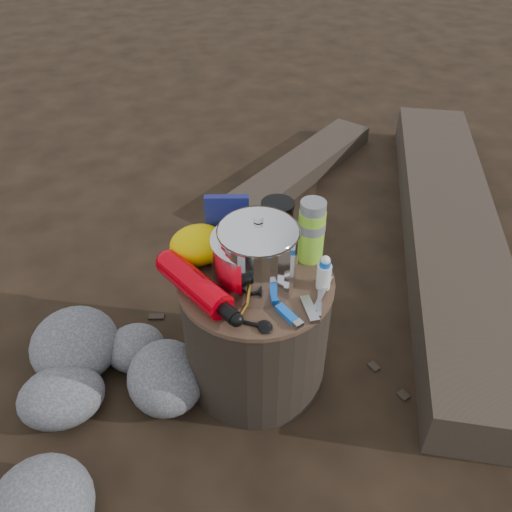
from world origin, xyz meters
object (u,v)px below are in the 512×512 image
object	(u,v)px
camping_pot	(258,253)
thermos	(311,231)
travel_mug	(277,223)
stump	(256,329)
log_main	(449,227)
fuel_bottle	(195,284)

from	to	relation	value
camping_pot	thermos	distance (m)	0.18
camping_pot	travel_mug	distance (m)	0.19
stump	log_main	world-z (taller)	stump
fuel_bottle	thermos	distance (m)	0.36
log_main	thermos	xyz separation A→B (m)	(-0.78, -0.37, 0.40)
fuel_bottle	stump	bearing A→B (deg)	-21.26
log_main	camping_pot	distance (m)	1.12
stump	fuel_bottle	distance (m)	0.29
travel_mug	stump	bearing A→B (deg)	-125.86
log_main	fuel_bottle	bearing A→B (deg)	-132.87
log_main	camping_pot	bearing A→B (deg)	-129.44
fuel_bottle	thermos	bearing A→B (deg)	-14.96
stump	camping_pot	bearing A→B (deg)	-78.91
camping_pot	travel_mug	world-z (taller)	camping_pot
log_main	travel_mug	size ratio (longest dim) A/B	14.58
fuel_bottle	travel_mug	distance (m)	0.32
fuel_bottle	camping_pot	bearing A→B (deg)	-25.36
stump	camping_pot	size ratio (longest dim) A/B	2.06
camping_pot	fuel_bottle	size ratio (longest dim) A/B	0.67
fuel_bottle	travel_mug	size ratio (longest dim) A/B	2.25
thermos	travel_mug	size ratio (longest dim) A/B	1.36
log_main	travel_mug	bearing A→B (deg)	-136.00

